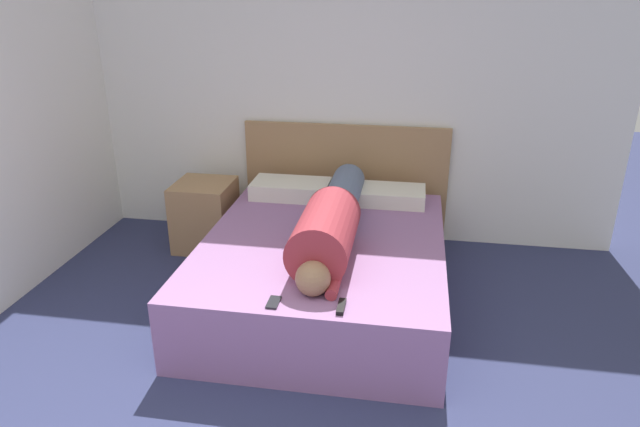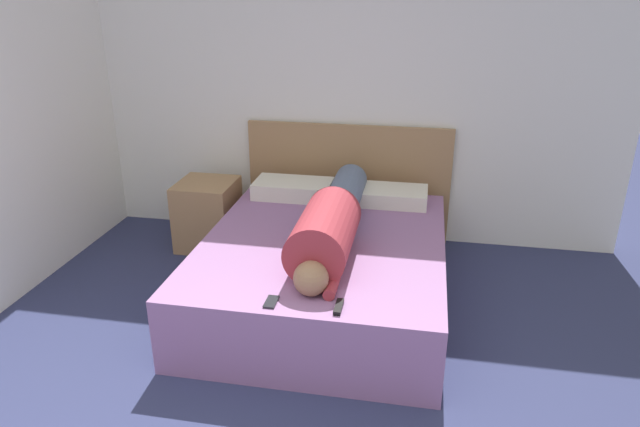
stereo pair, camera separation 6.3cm
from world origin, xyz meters
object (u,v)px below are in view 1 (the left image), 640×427
Objects in this scene: bed at (324,270)px; cell_phone at (274,302)px; person_lying at (331,221)px; tv_remote at (341,307)px; pillow_near_headboard at (291,189)px; pillow_second at (387,195)px; nightstand at (205,215)px.

cell_phone is (-0.14, -0.90, 0.25)m from bed.
person_lying reaches higher than bed.
tv_remote is at bearing 1.15° from cell_phone.
pillow_near_headboard is 4.90× the size of cell_phone.
pillow_second is (0.39, 0.79, 0.31)m from bed.
pillow_second is 1.69m from tv_remote.
bed is 0.96m from tv_remote.
tv_remote is at bearing -74.77° from bed.
pillow_near_headboard reaches higher than nightstand.
bed is 13.62× the size of tv_remote.
person_lying is 12.01× the size of tv_remote.
cell_phone is at bearing -58.21° from nightstand.
pillow_near_headboard is at bearing 3.20° from nightstand.
pillow_second is (0.80, 0.00, -0.01)m from pillow_near_headboard.
pillow_second is 4.03× the size of tv_remote.
nightstand is at bearing 130.50° from tv_remote.
bed is 0.42m from person_lying.
bed is at bearing -116.44° from pillow_second.
nightstand is 0.91× the size of pillow_near_headboard.
pillow_second is (1.55, 0.04, 0.26)m from nightstand.
cell_phone is at bearing -80.97° from pillow_near_headboard.
pillow_second reaches higher than nightstand.
pillow_second is at bearing 72.62° from cell_phone.
pillow_near_headboard is at bearing 99.03° from cell_phone.
person_lying is 0.86m from tv_remote.
tv_remote reaches higher than bed.
person_lying is 13.86× the size of cell_phone.
tv_remote is (0.24, -0.89, 0.26)m from bed.
bed is 3.38× the size of pillow_second.
bed is at bearing 105.23° from tv_remote.
pillow_second reaches higher than tv_remote.
tv_remote is at bearing -95.08° from pillow_second.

